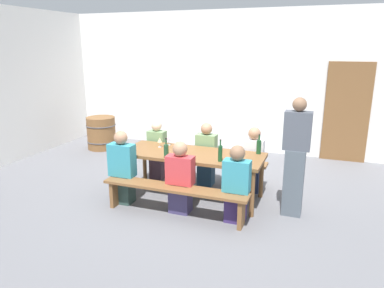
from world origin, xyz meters
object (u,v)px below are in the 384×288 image
at_px(wine_bottle_2, 220,153).
at_px(seated_guest_far_1, 206,156).
at_px(tasting_table, 192,157).
at_px(wine_glass_0, 160,140).
at_px(wine_bottle_0, 259,147).
at_px(wine_barrel, 101,133).
at_px(bench_far, 206,163).
at_px(bench_near, 174,193).
at_px(standing_host, 295,160).
at_px(wine_bottle_1, 166,151).
at_px(seated_guest_near_1, 180,179).
at_px(seated_guest_near_0, 122,169).
at_px(seated_guest_far_2, 253,161).
at_px(seated_guest_near_2, 236,186).
at_px(wine_glass_1, 169,139).
at_px(wooden_door, 347,113).
at_px(seated_guest_far_0, 157,151).

xyz_separation_m(wine_bottle_2, seated_guest_far_1, (-0.49, 0.84, -0.34)).
height_order(tasting_table, wine_glass_0, wine_glass_0).
distance_m(wine_bottle_0, wine_barrel, 4.41).
relative_size(bench_far, wine_glass_0, 13.30).
xyz_separation_m(bench_near, standing_host, (1.60, 0.66, 0.48)).
xyz_separation_m(bench_near, wine_bottle_0, (1.01, 1.07, 0.51)).
xyz_separation_m(tasting_table, wine_bottle_1, (-0.29, -0.36, 0.18)).
height_order(bench_far, wine_bottle_0, wine_bottle_0).
bearing_deg(seated_guest_near_1, wine_bottle_2, -56.14).
bearing_deg(seated_guest_near_1, wine_bottle_0, -46.48).
bearing_deg(seated_guest_near_1, seated_guest_near_0, 90.00).
bearing_deg(wine_bottle_1, seated_guest_far_2, 39.22).
xyz_separation_m(wine_bottle_1, seated_guest_far_1, (0.33, 0.95, -0.32)).
bearing_deg(bench_near, seated_guest_near_2, 9.70).
distance_m(wine_glass_0, seated_guest_far_1, 0.88).
height_order(tasting_table, seated_guest_near_2, seated_guest_near_2).
relative_size(bench_far, wine_glass_1, 14.40).
bearing_deg(standing_host, bench_near, 22.43).
xyz_separation_m(tasting_table, seated_guest_near_2, (0.88, -0.59, -0.15)).
bearing_deg(wooden_door, standing_host, -104.11).
bearing_deg(seated_guest_near_2, tasting_table, 56.17).
xyz_separation_m(bench_near, seated_guest_near_0, (-0.94, 0.15, 0.19)).
distance_m(wine_bottle_2, seated_guest_far_1, 1.03).
height_order(bench_far, standing_host, standing_host).
distance_m(bench_near, bench_far, 1.48).
bearing_deg(seated_guest_near_2, seated_guest_near_0, 90.00).
bearing_deg(wine_bottle_1, seated_guest_far_0, 123.11).
distance_m(wine_glass_0, seated_guest_far_0, 0.63).
xyz_separation_m(bench_near, seated_guest_far_2, (0.88, 1.33, 0.18)).
height_order(wine_glass_0, standing_host, standing_host).
relative_size(wine_bottle_2, seated_guest_near_2, 0.30).
xyz_separation_m(wine_bottle_2, wine_glass_1, (-1.09, 0.56, -0.02)).
bearing_deg(seated_guest_far_2, wine_glass_0, -73.52).
bearing_deg(seated_guest_near_2, standing_host, -54.82).
xyz_separation_m(tasting_table, seated_guest_far_2, (0.88, 0.59, -0.14)).
bearing_deg(seated_guest_far_1, seated_guest_far_0, -90.00).
relative_size(wine_glass_0, seated_guest_far_2, 0.15).
height_order(seated_guest_far_2, wine_barrel, seated_guest_far_2).
relative_size(bench_far, wine_bottle_1, 7.11).
height_order(wine_bottle_0, seated_guest_near_0, seated_guest_near_0).
bearing_deg(seated_guest_far_1, wine_glass_0, -56.75).
xyz_separation_m(wooden_door, wine_bottle_2, (-1.83, -3.22, -0.17)).
bearing_deg(seated_guest_far_2, standing_host, 47.40).
bearing_deg(seated_guest_far_2, seated_guest_near_0, -57.14).
distance_m(seated_guest_near_0, seated_guest_far_0, 1.18).
distance_m(wooden_door, seated_guest_far_1, 3.36).
xyz_separation_m(wine_glass_1, standing_host, (2.15, -0.39, -0.02)).
bearing_deg(wine_bottle_1, wine_barrel, 140.06).
xyz_separation_m(wine_bottle_0, seated_guest_far_1, (-0.96, 0.25, -0.33)).
relative_size(seated_guest_far_0, wine_barrel, 1.43).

